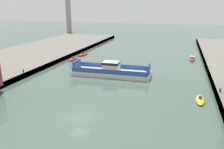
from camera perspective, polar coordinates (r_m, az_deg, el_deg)
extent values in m
plane|color=#4C6656|center=(35.89, -8.11, -10.64)|extent=(400.00, 400.00, 0.00)
cube|color=#4C4742|center=(61.99, -18.08, 1.12)|extent=(0.30, 140.00, 1.20)
cube|color=#4C4742|center=(51.71, 23.88, -2.55)|extent=(0.30, 140.00, 1.20)
cube|color=beige|center=(56.22, -0.21, 0.35)|extent=(19.30, 6.29, 1.10)
cube|color=#284CA3|center=(58.52, 0.51, 2.13)|extent=(18.37, 0.69, 1.10)
cube|color=#284CA3|center=(53.33, -1.01, 0.67)|extent=(18.37, 0.69, 1.10)
cube|color=beige|center=(55.76, -0.22, 2.05)|extent=(3.92, 3.25, 2.35)
cube|color=black|center=(55.55, -0.22, 2.88)|extent=(3.96, 3.29, 0.60)
cube|color=#284CA3|center=(54.17, 9.08, 1.32)|extent=(0.62, 4.00, 2.20)
cube|color=#284CA3|center=(58.76, -8.78, 2.54)|extent=(0.62, 4.00, 2.20)
ellipsoid|color=red|center=(80.32, -7.25, 4.99)|extent=(2.55, 5.78, 0.50)
cube|color=#4C4C51|center=(80.22, -7.27, 5.34)|extent=(0.70, 0.48, 0.50)
ellipsoid|color=red|center=(76.58, 19.35, 3.55)|extent=(1.82, 5.40, 0.37)
cube|color=silver|center=(76.85, 19.40, 4.03)|extent=(1.20, 1.91, 0.78)
cube|color=black|center=(76.83, 19.40, 4.10)|extent=(1.23, 1.97, 0.23)
ellipsoid|color=red|center=(73.88, -9.63, 3.87)|extent=(1.78, 5.37, 0.53)
cube|color=#4C4C51|center=(73.77, -9.65, 4.26)|extent=(0.56, 0.42, 0.50)
ellipsoid|color=yellow|center=(44.18, 21.11, -5.91)|extent=(1.67, 5.11, 0.48)
cube|color=#4C4C51|center=(44.01, 21.18, -5.33)|extent=(0.54, 0.42, 0.50)
cylinder|color=black|center=(58.43, -21.21, 0.77)|extent=(0.28, 0.28, 0.55)
sphere|color=black|center=(58.36, -21.24, 1.03)|extent=(0.32, 0.32, 0.32)
cylinder|color=black|center=(46.60, 25.35, -3.63)|extent=(0.28, 0.28, 0.55)
sphere|color=black|center=(46.52, 25.39, -3.31)|extent=(0.32, 0.32, 0.32)
cylinder|color=beige|center=(161.82, -10.97, 16.63)|extent=(3.20, 3.20, 33.92)
cylinder|color=#9E998E|center=(150.96, -10.95, 17.16)|extent=(3.20, 3.20, 36.66)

